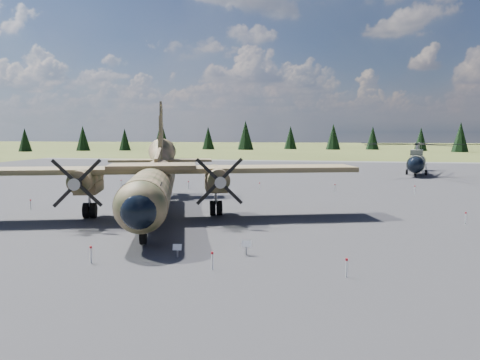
# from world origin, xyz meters

# --- Properties ---
(ground) EXTENTS (500.00, 500.00, 0.00)m
(ground) POSITION_xyz_m (0.00, 0.00, 0.00)
(ground) COLOR #5D662D
(ground) RESTS_ON ground
(apron) EXTENTS (120.00, 120.00, 0.04)m
(apron) POSITION_xyz_m (0.00, 10.00, 0.00)
(apron) COLOR slate
(apron) RESTS_ON ground
(transport_plane) EXTENTS (29.63, 26.42, 9.91)m
(transport_plane) POSITION_xyz_m (-5.72, -0.52, 2.85)
(transport_plane) COLOR #343A1F
(transport_plane) RESTS_ON ground
(helicopter_near) EXTENTS (21.86, 23.16, 4.69)m
(helicopter_near) POSITION_xyz_m (19.95, 37.48, 3.33)
(helicopter_near) COLOR gray
(helicopter_near) RESTS_ON ground
(info_placard_left) EXTENTS (0.46, 0.25, 0.69)m
(info_placard_left) POSITION_xyz_m (-0.25, -11.73, 0.46)
(info_placard_left) COLOR gray
(info_placard_left) RESTS_ON ground
(info_placard_right) EXTENTS (0.51, 0.23, 0.78)m
(info_placard_right) POSITION_xyz_m (3.10, -10.67, 0.52)
(info_placard_right) COLOR gray
(info_placard_right) RESTS_ON ground
(barrier_fence) EXTENTS (33.12, 29.62, 0.85)m
(barrier_fence) POSITION_xyz_m (-0.46, -0.08, 0.51)
(barrier_fence) COLOR white
(barrier_fence) RESTS_ON ground
(treeline) EXTENTS (287.05, 286.14, 10.97)m
(treeline) POSITION_xyz_m (1.54, -4.45, 4.65)
(treeline) COLOR black
(treeline) RESTS_ON ground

